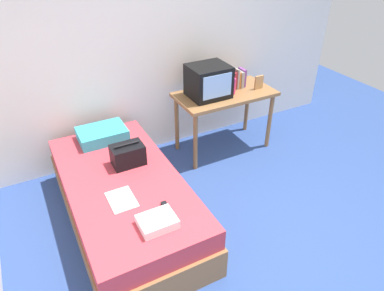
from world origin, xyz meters
TOP-DOWN VIEW (x-y plane):
  - ground_plane at (0.00, 0.00)m, footprint 8.00×8.00m
  - wall_back at (0.00, 2.00)m, footprint 5.20×0.10m
  - bed at (-0.82, 0.86)m, footprint 1.00×2.00m
  - desk at (0.68, 1.53)m, footprint 1.16×0.60m
  - tv at (0.46, 1.54)m, footprint 0.44×0.39m
  - water_bottle at (0.74, 1.47)m, footprint 0.07×0.07m
  - book_row at (0.89, 1.61)m, footprint 0.17×0.17m
  - picture_frame at (1.09, 1.44)m, footprint 0.11×0.02m
  - pillow at (-0.78, 1.60)m, footprint 0.49×0.35m
  - handbag at (-0.69, 1.05)m, footprint 0.30×0.20m
  - magazine at (-0.91, 0.58)m, footprint 0.21×0.29m
  - remote_dark at (-0.63, 0.31)m, footprint 0.04×0.16m
  - folded_towel at (-0.76, 0.18)m, footprint 0.28×0.22m

SIDE VIEW (x-z plane):
  - ground_plane at x=0.00m, z-range 0.00..0.00m
  - bed at x=-0.82m, z-range 0.00..0.50m
  - magazine at x=-0.91m, z-range 0.50..0.51m
  - remote_dark at x=-0.63m, z-range 0.50..0.53m
  - folded_towel at x=-0.76m, z-range 0.50..0.58m
  - pillow at x=-0.78m, z-range 0.50..0.63m
  - handbag at x=-0.69m, z-range 0.49..0.72m
  - desk at x=0.68m, z-range 0.28..1.04m
  - picture_frame at x=1.09m, z-range 0.76..0.92m
  - water_bottle at x=0.74m, z-range 0.76..0.94m
  - book_row at x=0.89m, z-range 0.74..0.98m
  - tv at x=0.46m, z-range 0.76..1.12m
  - wall_back at x=0.00m, z-range 0.00..2.60m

